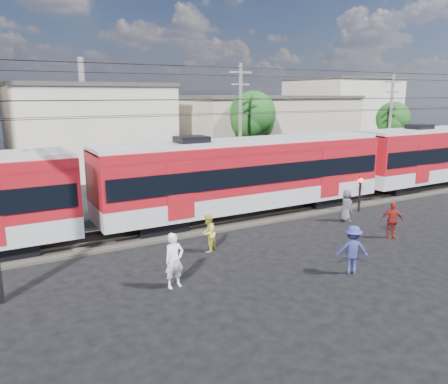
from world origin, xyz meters
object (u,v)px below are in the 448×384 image
(car_silver, at_px, (400,166))
(crossing_signal, at_px, (360,188))
(pedestrian_c, at_px, (352,250))
(pedestrian_a, at_px, (174,260))
(commuter_train, at_px, (251,172))

(car_silver, xyz_separation_m, crossing_signal, (-11.20, -6.37, 0.63))
(pedestrian_c, bearing_deg, crossing_signal, -105.28)
(pedestrian_a, relative_size, crossing_signal, 0.97)
(pedestrian_c, relative_size, crossing_signal, 0.92)
(pedestrian_c, bearing_deg, pedestrian_a, 13.74)
(commuter_train, distance_m, pedestrian_a, 9.48)
(pedestrian_c, xyz_separation_m, car_silver, (17.96, 12.47, -0.17))
(commuter_train, xyz_separation_m, pedestrian_a, (-7.05, -6.18, -1.44))
(commuter_train, bearing_deg, car_silver, 13.78)
(commuter_train, distance_m, car_silver, 17.64)
(pedestrian_a, bearing_deg, commuter_train, 34.16)
(commuter_train, height_order, car_silver, commuter_train)
(car_silver, bearing_deg, commuter_train, 99.26)
(pedestrian_c, xyz_separation_m, crossing_signal, (6.76, 6.09, 0.46))
(crossing_signal, bearing_deg, car_silver, 29.64)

